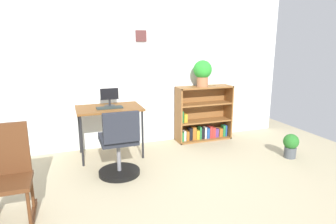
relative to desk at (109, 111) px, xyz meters
The scene contains 10 objects.
ground_plane 1.92m from the desk, 73.09° to the right, with size 6.24×6.24×0.00m, color tan.
wall_back 0.91m from the desk, 39.44° to the left, with size 5.20×0.12×2.56m.
desk is the anchor object (origin of this frame).
monitor 0.21m from the desk, 69.15° to the left, with size 0.26×0.15×0.26m.
keyboard 0.10m from the desk, 91.73° to the right, with size 0.36×0.15×0.02m, color #232D2B.
office_chair 0.80m from the desk, 90.31° to the right, with size 0.52×0.55×0.86m.
rocking_chair 1.74m from the desk, 131.16° to the right, with size 0.42×0.64×0.92m.
bookshelf_low 1.64m from the desk, ahead, with size 0.95×0.30×0.92m.
potted_plant_on_shelf 1.65m from the desk, ahead, with size 0.30×0.30×0.43m.
potted_plant_floor 2.66m from the desk, 21.69° to the right, with size 0.22×0.22×0.35m.
Camera 1 is at (-1.11, -2.41, 1.64)m, focal length 31.34 mm.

